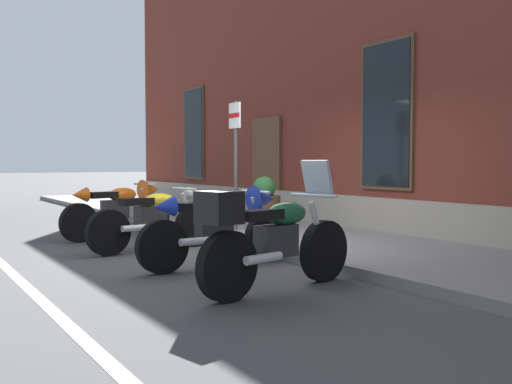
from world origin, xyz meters
TOP-DOWN VIEW (x-y plane):
  - ground_plane at (0.00, 0.00)m, footprint 140.00×140.00m
  - sidewalk at (0.00, 1.38)m, footprint 28.33×2.76m
  - lane_stripe at (0.00, -3.20)m, footprint 28.33×0.12m
  - motorcycle_orange_sport at (-2.49, -1.02)m, footprint 0.74×2.07m
  - motorcycle_yellow_naked at (-0.81, -1.09)m, footprint 0.65×2.10m
  - motorcycle_blue_sport at (0.91, -0.88)m, footprint 0.62×2.14m
  - motorcycle_green_touring at (2.44, -1.15)m, footprint 0.79×2.05m
  - parking_sign at (-1.56, 0.70)m, footprint 0.36×0.07m
  - barrel_planter at (-1.45, 1.23)m, footprint 0.60×0.60m

SIDE VIEW (x-z plane):
  - ground_plane at x=0.00m, z-range 0.00..0.00m
  - lane_stripe at x=0.00m, z-range 0.00..0.01m
  - sidewalk at x=0.00m, z-range 0.00..0.13m
  - motorcycle_yellow_naked at x=-0.81m, z-range 0.01..0.93m
  - barrel_planter at x=-1.45m, z-range 0.06..0.99m
  - motorcycle_orange_sport at x=-2.49m, z-range 0.05..1.05m
  - motorcycle_blue_sport at x=0.91m, z-range 0.05..1.06m
  - motorcycle_green_touring at x=2.44m, z-range -0.11..1.22m
  - parking_sign at x=-1.56m, z-range 0.47..2.70m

